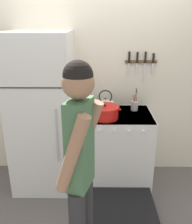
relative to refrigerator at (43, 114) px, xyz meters
The scene contains 9 objects.
ground_plane 1.13m from the refrigerator, 30.01° to the left, with size 14.00×14.00×0.00m, color #5B5654.
wall_back 0.78m from the refrigerator, 32.19° to the left, with size 10.00×0.06×2.55m.
refrigerator is the anchor object (origin of this frame).
stove_range 0.99m from the refrigerator, ahead, with size 0.75×1.37×0.91m.
dutch_oven_pot 0.72m from the refrigerator, ahead, with size 0.35×0.31×0.16m.
tea_kettle 0.74m from the refrigerator, 11.16° to the left, with size 0.26×0.21×0.25m.
utensil_jar 1.08m from the refrigerator, ahead, with size 0.08×0.08×0.27m.
person 1.31m from the refrigerator, 66.73° to the right, with size 0.34×0.40×1.71m.
wall_knife_strip 1.31m from the refrigerator, 15.54° to the left, with size 0.38×0.03×0.35m.
Camera 1 is at (0.06, -3.00, 1.93)m, focal length 40.00 mm.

